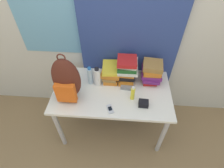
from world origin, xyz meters
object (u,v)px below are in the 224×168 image
object	(u,v)px
book_stack_right	(151,71)
sunscreen_bottle	(133,93)
backpack	(66,80)
water_bottle	(90,76)
book_stack_left	(111,72)
book_stack_center	(127,69)
camera_pouch	(143,103)
sports_bottle	(97,77)
cell_phone	(110,109)
sunglasses_case	(127,88)

from	to	relation	value
book_stack_right	sunscreen_bottle	world-z (taller)	book_stack_right
backpack	water_bottle	distance (m)	0.31
book_stack_left	sunscreen_bottle	distance (m)	0.39
book_stack_center	camera_pouch	world-z (taller)	book_stack_center
water_bottle	book_stack_center	bearing A→B (deg)	14.06
book_stack_left	book_stack_center	bearing A→B (deg)	0.48
book_stack_left	sports_bottle	bearing A→B (deg)	-140.35
water_bottle	cell_phone	bearing A→B (deg)	-55.27
water_bottle	backpack	bearing A→B (deg)	-130.10
water_bottle	sunscreen_bottle	world-z (taller)	water_bottle
book_stack_right	sunglasses_case	bearing A→B (deg)	-147.28
water_bottle	camera_pouch	bearing A→B (deg)	-26.06
book_stack_right	camera_pouch	distance (m)	0.41
book_stack_left	sunscreen_bottle	world-z (taller)	sunscreen_bottle
water_bottle	book_stack_left	bearing A→B (deg)	23.70
book_stack_left	sunscreen_bottle	xyz separation A→B (m)	(0.24, -0.30, -0.01)
sports_bottle	sunglasses_case	xyz separation A→B (m)	(0.33, -0.05, -0.09)
sunglasses_case	camera_pouch	world-z (taller)	camera_pouch
book_stack_right	camera_pouch	size ratio (longest dim) A/B	2.91
book_stack_right	camera_pouch	bearing A→B (deg)	-104.03
water_bottle	cell_phone	xyz separation A→B (m)	(0.25, -0.36, -0.10)
sports_bottle	camera_pouch	xyz separation A→B (m)	(0.50, -0.26, -0.08)
book_stack_center	cell_phone	distance (m)	0.50
book_stack_left	water_bottle	world-z (taller)	water_bottle
backpack	water_bottle	xyz separation A→B (m)	(0.18, 0.22, -0.13)
sunscreen_bottle	cell_phone	size ratio (longest dim) A/B	1.46
book_stack_right	water_bottle	bearing A→B (deg)	-171.58
book_stack_left	book_stack_center	distance (m)	0.18
cell_phone	sunglasses_case	xyz separation A→B (m)	(0.17, 0.30, 0.01)
backpack	camera_pouch	xyz separation A→B (m)	(0.76, -0.06, -0.20)
sunscreen_bottle	backpack	bearing A→B (deg)	-178.58
sunscreen_bottle	camera_pouch	xyz separation A→B (m)	(0.11, -0.08, -0.05)
sports_bottle	cell_phone	xyz separation A→B (m)	(0.17, -0.34, -0.10)
sunglasses_case	camera_pouch	xyz separation A→B (m)	(0.16, -0.22, 0.01)
backpack	camera_pouch	bearing A→B (deg)	-4.87
book_stack_right	water_bottle	world-z (taller)	book_stack_right
camera_pouch	sports_bottle	bearing A→B (deg)	151.99
book_stack_right	sunscreen_bottle	xyz separation A→B (m)	(-0.21, -0.30, -0.04)
sunscreen_bottle	cell_phone	bearing A→B (deg)	-143.51
book_stack_center	backpack	bearing A→B (deg)	-151.38
sunglasses_case	book_stack_left	bearing A→B (deg)	139.60
book_stack_right	sports_bottle	xyz separation A→B (m)	(-0.59, -0.12, -0.01)
book_stack_left	book_stack_center	world-z (taller)	book_stack_center
book_stack_center	book_stack_right	size ratio (longest dim) A/B	1.01
book_stack_left	water_bottle	xyz separation A→B (m)	(-0.22, -0.10, 0.02)
backpack	camera_pouch	world-z (taller)	backpack
sunglasses_case	camera_pouch	bearing A→B (deg)	-53.37
sports_bottle	book_stack_left	bearing A→B (deg)	39.65
book_stack_center	cell_phone	size ratio (longest dim) A/B	2.46
backpack	book_stack_left	world-z (taller)	backpack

